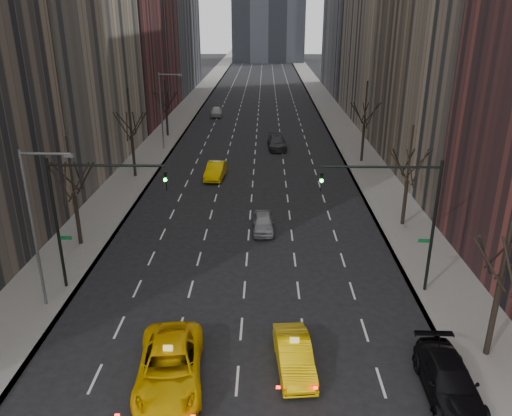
{
  "coord_description": "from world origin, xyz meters",
  "views": [
    {
      "loc": [
        1.19,
        -14.19,
        15.54
      ],
      "look_at": [
        0.62,
        16.6,
        3.5
      ],
      "focal_mm": 35.0,
      "sensor_mm": 36.0,
      "label": 1
    }
  ],
  "objects_px": {
    "taxi_sedan": "(294,355)",
    "parked_suv_black": "(449,380)",
    "taxi_suv": "(170,366)",
    "silver_sedan_ahead": "(263,223)"
  },
  "relations": [
    {
      "from": "taxi_suv",
      "to": "taxi_sedan",
      "type": "xyz_separation_m",
      "value": [
        5.6,
        1.03,
        -0.13
      ]
    },
    {
      "from": "parked_suv_black",
      "to": "taxi_suv",
      "type": "bearing_deg",
      "value": 178.76
    },
    {
      "from": "taxi_suv",
      "to": "parked_suv_black",
      "type": "height_order",
      "value": "taxi_suv"
    },
    {
      "from": "taxi_suv",
      "to": "taxi_sedan",
      "type": "distance_m",
      "value": 5.7
    },
    {
      "from": "taxi_suv",
      "to": "silver_sedan_ahead",
      "type": "distance_m",
      "value": 17.41
    },
    {
      "from": "taxi_sedan",
      "to": "parked_suv_black",
      "type": "bearing_deg",
      "value": -19.09
    },
    {
      "from": "taxi_sedan",
      "to": "silver_sedan_ahead",
      "type": "distance_m",
      "value": 15.96
    },
    {
      "from": "taxi_sedan",
      "to": "parked_suv_black",
      "type": "distance_m",
      "value": 6.78
    },
    {
      "from": "taxi_sedan",
      "to": "parked_suv_black",
      "type": "height_order",
      "value": "parked_suv_black"
    },
    {
      "from": "taxi_suv",
      "to": "parked_suv_black",
      "type": "distance_m",
      "value": 12.21
    }
  ]
}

